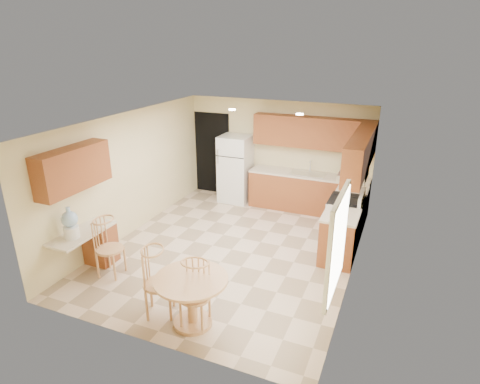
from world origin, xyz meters
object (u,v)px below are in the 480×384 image
at_px(dining_table, 192,294).
at_px(water_crock, 70,224).
at_px(chair_table_a, 154,279).
at_px(chair_table_b, 191,293).
at_px(chair_desk, 105,244).
at_px(stove, 345,220).
at_px(refrigerator, 235,169).

xyz_separation_m(dining_table, water_crock, (-2.37, 0.29, 0.52)).
xyz_separation_m(dining_table, chair_table_a, (-0.55, -0.07, 0.15)).
distance_m(chair_table_a, chair_table_b, 0.60).
bearing_deg(chair_table_b, chair_desk, -24.73).
bearing_deg(chair_desk, stove, 123.28).
distance_m(dining_table, chair_desk, 1.99).
height_order(stove, chair_table_a, stove).
xyz_separation_m(refrigerator, water_crock, (-1.05, -4.31, 0.19)).
relative_size(refrigerator, chair_table_a, 1.56).
height_order(chair_desk, water_crock, water_crock).
bearing_deg(refrigerator, stove, -22.99).
xyz_separation_m(refrigerator, chair_table_a, (0.77, -4.67, -0.18)).
relative_size(chair_table_a, chair_desk, 1.03).
bearing_deg(dining_table, chair_table_b, -61.98).
distance_m(stove, chair_table_b, 3.79).
relative_size(stove, water_crock, 2.02).
relative_size(refrigerator, chair_desk, 1.61).
height_order(chair_table_b, chair_desk, chair_desk).
xyz_separation_m(dining_table, chair_table_b, (0.05, -0.09, 0.10)).
height_order(chair_table_a, water_crock, water_crock).
height_order(chair_table_a, chair_desk, chair_table_a).
bearing_deg(water_crock, chair_table_b, -8.92).
bearing_deg(chair_table_b, dining_table, -69.64).
relative_size(chair_desk, water_crock, 1.90).
height_order(chair_table_b, water_crock, water_crock).
relative_size(chair_table_b, chair_desk, 0.96).
height_order(refrigerator, chair_table_b, refrigerator).
relative_size(refrigerator, dining_table, 1.61).
bearing_deg(chair_desk, water_crock, -69.70).
height_order(refrigerator, chair_desk, refrigerator).
bearing_deg(chair_desk, chair_table_b, 66.66).
relative_size(chair_table_a, water_crock, 1.96).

